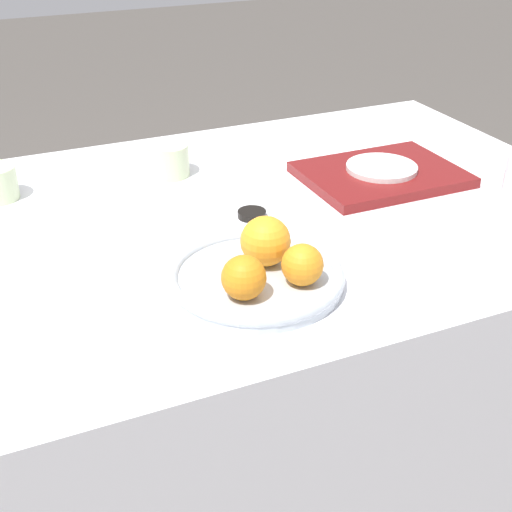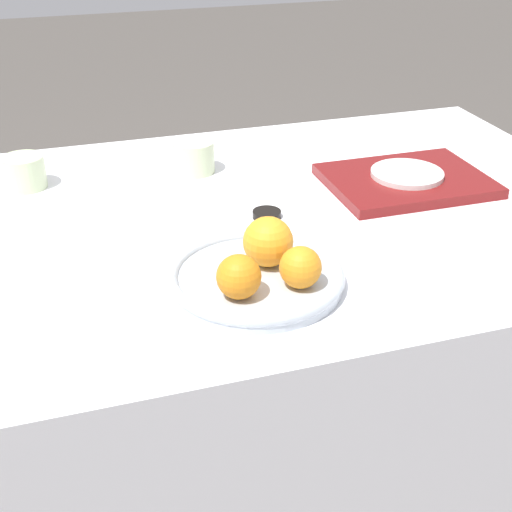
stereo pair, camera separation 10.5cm
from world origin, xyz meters
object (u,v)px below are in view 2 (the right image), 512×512
side_plate (407,174)px  cup_1 (24,172)px  orange_1 (268,242)px  cup_0 (193,157)px  soy_dish (267,214)px  serving_tray (406,181)px  fruit_platter (256,277)px  orange_2 (300,267)px  orange_0 (239,277)px

side_plate → cup_1: bearing=163.3°
orange_1 → cup_0: bearing=92.2°
cup_1 → orange_1: bearing=-52.9°
cup_0 → cup_1: 0.33m
cup_1 → soy_dish: size_ratio=1.57×
serving_tray → orange_1: bearing=-146.3°
serving_tray → fruit_platter: bearing=-145.6°
orange_1 → side_plate: orange_1 is taller
orange_2 → cup_1: (-0.37, 0.53, -0.02)m
orange_2 → serving_tray: (0.34, 0.32, -0.04)m
fruit_platter → orange_2: size_ratio=4.30×
side_plate → soy_dish: size_ratio=2.75×
fruit_platter → cup_0: bearing=88.7°
fruit_platter → cup_1: cup_1 is taller
fruit_platter → side_plate: (0.39, 0.27, 0.01)m
orange_0 → orange_1: 0.10m
cup_1 → orange_2: bearing=-55.2°
fruit_platter → orange_0: orange_0 is taller
orange_0 → serving_tray: (0.43, 0.32, -0.04)m
soy_dish → orange_1: bearing=-107.7°
orange_1 → side_plate: (0.37, 0.24, -0.03)m
orange_0 → cup_0: 0.52m
fruit_platter → orange_1: 0.06m
orange_1 → cup_1: size_ratio=0.96×
cup_0 → soy_dish: 0.26m
orange_1 → cup_0: orange_1 is taller
fruit_platter → orange_0: (-0.04, -0.05, 0.04)m
orange_0 → cup_0: orange_0 is taller
soy_dish → orange_2: bearing=-97.8°
orange_2 → fruit_platter: bearing=136.3°
orange_2 → side_plate: (0.34, 0.32, -0.02)m
cup_0 → soy_dish: cup_0 is taller
cup_0 → soy_dish: size_ratio=1.67×
side_plate → cup_1: cup_1 is taller
serving_tray → soy_dish: bearing=-170.1°
orange_0 → orange_2: orange_0 is taller
side_plate → cup_0: (-0.38, 0.19, 0.01)m
fruit_platter → cup_1: (-0.32, 0.48, 0.02)m
side_plate → orange_0: bearing=-143.6°
orange_2 → cup_1: bearing=124.8°
fruit_platter → serving_tray: size_ratio=0.87×
fruit_platter → serving_tray: fruit_platter is taller
orange_0 → serving_tray: 0.54m
orange_2 → serving_tray: 0.47m
orange_0 → side_plate: orange_0 is taller
orange_0 → serving_tray: orange_0 is taller
orange_0 → serving_tray: bearing=36.4°
orange_2 → orange_1: bearing=107.9°
orange_0 → side_plate: bearing=36.4°
orange_0 → cup_1: (-0.28, 0.53, -0.02)m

